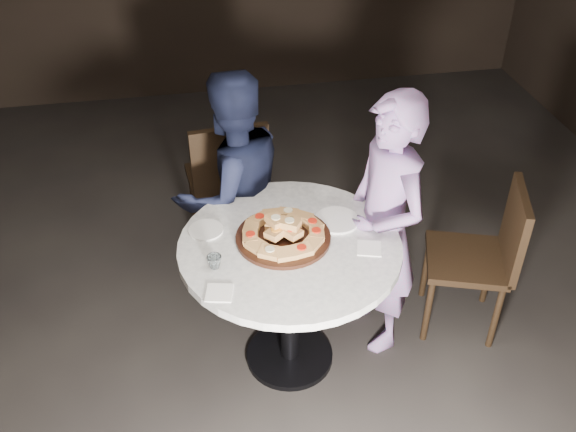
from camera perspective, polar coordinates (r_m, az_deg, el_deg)
The scene contains 13 objects.
floor at distance 3.72m, azimuth -0.60°, elevation -12.26°, with size 7.00×7.00×0.00m, color black.
table at distance 3.23m, azimuth 0.16°, elevation -4.56°, with size 1.44×1.44×0.83m.
serving_board at distance 3.15m, azimuth -0.43°, elevation -1.92°, with size 0.47×0.47×0.02m, color black.
focaccia_pile at distance 3.13m, azimuth -0.40°, elevation -1.28°, with size 0.42×0.41×0.11m.
plate_left at distance 3.24m, azimuth -7.31°, elevation -1.24°, with size 0.17×0.17×0.01m, color white.
plate_right at distance 3.28m, azimuth 4.37°, elevation -0.37°, with size 0.23×0.23×0.01m, color white.
water_glass at distance 3.00m, azimuth -6.56°, elevation -4.07°, with size 0.07×0.07×0.07m, color silver.
napkin_near at distance 2.88m, azimuth -6.13°, elevation -6.80°, with size 0.12×0.12×0.01m, color white.
napkin_far at distance 3.13m, azimuth 7.23°, elevation -2.86°, with size 0.12×0.12×0.01m, color white.
chair_far at distance 4.07m, azimuth -5.35°, elevation 3.36°, with size 0.51×0.53×1.01m.
chair_right at distance 3.70m, azimuth 17.20°, elevation -3.02°, with size 0.57×0.56×0.93m.
diner_navy at distance 3.67m, azimuth -4.98°, elevation 2.10°, with size 0.71×0.55×1.47m, color black.
diner_teal at distance 3.38m, azimuth 8.52°, elevation -1.06°, with size 0.55×0.36×1.52m, color #866BA5.
Camera 1 is at (-0.41, -2.42, 2.79)m, focal length 40.00 mm.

